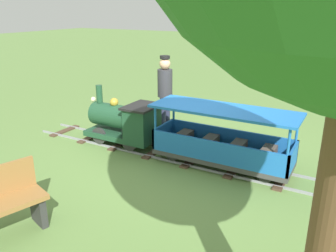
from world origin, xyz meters
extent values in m
plane|color=#608442|center=(0.00, 0.00, 0.00)|extent=(60.00, 60.00, 0.00)
cube|color=gray|center=(-0.25, 0.24, 0.02)|extent=(0.03, 6.05, 0.04)
cube|color=gray|center=(0.25, 0.24, 0.02)|extent=(0.03, 6.05, 0.04)
cube|color=#4C3828|center=(0.00, -2.40, 0.01)|extent=(0.75, 0.14, 0.03)
cube|color=#4C3828|center=(0.00, -1.65, 0.01)|extent=(0.75, 0.14, 0.03)
cube|color=#4C3828|center=(0.00, -0.89, 0.01)|extent=(0.75, 0.14, 0.03)
cube|color=#4C3828|center=(0.00, -0.14, 0.01)|extent=(0.75, 0.14, 0.03)
cube|color=#4C3828|center=(0.00, 0.62, 0.01)|extent=(0.75, 0.14, 0.03)
cube|color=#4C3828|center=(0.00, 1.38, 0.01)|extent=(0.75, 0.14, 0.03)
cube|color=#4C3828|center=(0.00, 2.13, 0.01)|extent=(0.75, 0.14, 0.03)
cube|color=#4C3828|center=(0.00, 2.89, 0.01)|extent=(0.75, 0.14, 0.03)
cube|color=#1E472D|center=(0.00, 1.37, 0.21)|extent=(0.63, 1.40, 0.10)
cylinder|color=#1E472D|center=(0.00, 1.57, 0.56)|extent=(0.44, 0.85, 0.44)
cylinder|color=#B7932D|center=(0.00, 1.99, 0.56)|extent=(0.37, 0.02, 0.37)
cylinder|color=#1E472D|center=(0.00, 1.87, 0.95)|extent=(0.12, 0.12, 0.34)
sphere|color=#B7932D|center=(0.00, 1.52, 0.83)|extent=(0.16, 0.16, 0.16)
cube|color=#1E472D|center=(0.00, 0.89, 0.54)|extent=(0.63, 0.45, 0.55)
cube|color=black|center=(0.00, 0.89, 0.83)|extent=(0.71, 0.53, 0.04)
sphere|color=#F2EAB2|center=(0.00, 2.02, 0.82)|extent=(0.10, 0.10, 0.10)
cylinder|color=#2D2D2D|center=(-0.25, 1.72, 0.20)|extent=(0.05, 0.32, 0.32)
cylinder|color=#2D2D2D|center=(0.25, 1.72, 0.20)|extent=(0.05, 0.32, 0.32)
cylinder|color=#2D2D2D|center=(-0.25, 1.02, 0.20)|extent=(0.05, 0.32, 0.32)
cylinder|color=#2D2D2D|center=(0.25, 1.02, 0.20)|extent=(0.05, 0.32, 0.32)
cube|color=#3F3F3F|center=(0.00, -0.66, 0.18)|extent=(0.71, 2.25, 0.08)
cube|color=blue|center=(-0.33, -0.66, 0.40)|extent=(0.04, 2.25, 0.35)
cube|color=blue|center=(0.33, -0.66, 0.40)|extent=(0.04, 2.25, 0.35)
cube|color=blue|center=(0.00, 0.45, 0.40)|extent=(0.71, 0.04, 0.35)
cube|color=blue|center=(0.00, -1.76, 0.40)|extent=(0.71, 0.04, 0.35)
cylinder|color=blue|center=(-0.32, 0.42, 0.59)|extent=(0.04, 0.04, 0.75)
cylinder|color=blue|center=(0.32, 0.42, 0.59)|extent=(0.04, 0.04, 0.75)
cylinder|color=blue|center=(-0.32, -1.73, 0.59)|extent=(0.04, 0.04, 0.75)
cylinder|color=blue|center=(0.32, -1.73, 0.59)|extent=(0.04, 0.04, 0.75)
cube|color=blue|center=(0.00, -0.66, 0.99)|extent=(0.81, 2.35, 0.04)
cube|color=brown|center=(0.00, -1.39, 0.34)|extent=(0.55, 0.20, 0.24)
cube|color=brown|center=(0.00, -0.90, 0.34)|extent=(0.55, 0.20, 0.24)
cube|color=brown|center=(0.00, -0.41, 0.34)|extent=(0.55, 0.20, 0.24)
cube|color=brown|center=(0.00, 0.07, 0.34)|extent=(0.55, 0.20, 0.24)
cylinder|color=#262626|center=(-0.25, 0.13, 0.16)|extent=(0.04, 0.24, 0.24)
cylinder|color=#262626|center=(0.25, 0.13, 0.16)|extent=(0.04, 0.24, 0.24)
cylinder|color=#262626|center=(-0.25, -1.44, 0.16)|extent=(0.04, 0.24, 0.24)
cylinder|color=#262626|center=(0.25, -1.44, 0.16)|extent=(0.04, 0.24, 0.24)
cylinder|color=#282D47|center=(0.87, 0.96, 0.40)|extent=(0.12, 0.12, 0.80)
cylinder|color=#282D47|center=(1.05, 0.96, 0.40)|extent=(0.12, 0.12, 0.80)
cylinder|color=#333338|center=(0.96, 0.96, 1.08)|extent=(0.30, 0.30, 0.55)
sphere|color=tan|center=(0.96, 0.96, 1.46)|extent=(0.22, 0.22, 0.22)
cylinder|color=black|center=(0.96, 0.96, 1.59)|extent=(0.20, 0.20, 0.06)
cube|color=#333333|center=(-2.58, 0.72, 0.21)|extent=(0.17, 0.33, 0.42)
camera|label=1|loc=(-4.98, -2.43, 2.52)|focal=36.92mm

